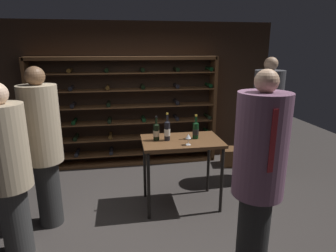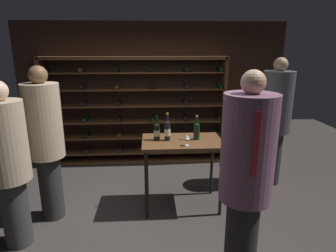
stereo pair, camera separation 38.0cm
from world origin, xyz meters
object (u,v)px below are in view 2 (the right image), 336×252
at_px(person_bystander_red_print, 246,173).
at_px(wine_crate, 244,159).
at_px(person_guest_plum_blouse, 275,116).
at_px(wine_bottle_amber_reserve, 197,131).
at_px(wine_bottle_black_capsule, 167,130).
at_px(wine_glass_stemmed_right, 187,138).
at_px(wine_rack, 135,112).
at_px(person_host_in_suit, 45,138).
at_px(wine_bottle_green_slim, 157,131).
at_px(tasting_table, 182,148).
at_px(person_guest_khaki, 8,160).

height_order(person_bystander_red_print, wine_crate, person_bystander_red_print).
bearing_deg(person_guest_plum_blouse, person_bystander_red_print, 38.71).
distance_m(wine_bottle_amber_reserve, wine_bottle_black_capsule, 0.40).
bearing_deg(wine_glass_stemmed_right, wine_rack, 111.99).
bearing_deg(person_guest_plum_blouse, person_host_in_suit, -7.94).
distance_m(person_bystander_red_print, wine_bottle_green_slim, 1.64).
relative_size(wine_bottle_amber_reserve, wine_bottle_green_slim, 1.00).
relative_size(tasting_table, person_host_in_suit, 0.54).
xyz_separation_m(wine_crate, wine_bottle_amber_reserve, (-1.13, -1.23, 0.94)).
distance_m(person_guest_khaki, wine_crate, 3.96).
distance_m(tasting_table, wine_bottle_black_capsule, 0.33).
bearing_deg(wine_crate, person_host_in_suit, -154.86).
height_order(person_guest_khaki, wine_bottle_black_capsule, person_guest_khaki).
bearing_deg(wine_bottle_green_slim, wine_glass_stemmed_right, -34.93).
relative_size(tasting_table, person_guest_khaki, 0.58).
height_order(wine_rack, person_guest_khaki, wine_rack).
bearing_deg(wine_crate, wine_bottle_amber_reserve, -132.59).
bearing_deg(wine_bottle_green_slim, wine_bottle_amber_reserve, -1.69).
height_order(wine_crate, wine_bottle_green_slim, wine_bottle_green_slim).
bearing_deg(wine_rack, wine_crate, -11.32).
relative_size(tasting_table, person_bystander_red_print, 0.54).
relative_size(wine_bottle_amber_reserve, wine_glass_stemmed_right, 2.31).
bearing_deg(person_host_in_suit, wine_crate, -20.16).
height_order(person_guest_khaki, wine_crate, person_guest_khaki).
relative_size(wine_crate, wine_bottle_amber_reserve, 1.42).
bearing_deg(wine_glass_stemmed_right, wine_crate, 48.86).
bearing_deg(wine_glass_stemmed_right, person_bystander_red_print, -72.27).
bearing_deg(person_bystander_red_print, wine_rack, 103.65).
relative_size(wine_rack, wine_bottle_amber_reserve, 10.19).
bearing_deg(wine_bottle_amber_reserve, wine_bottle_black_capsule, -177.45).
bearing_deg(person_guest_plum_blouse, wine_bottle_amber_reserve, 1.95).
bearing_deg(wine_rack, tasting_table, -66.52).
xyz_separation_m(wine_bottle_amber_reserve, wine_bottle_green_slim, (-0.55, 0.02, -0.00)).
height_order(person_bystander_red_print, wine_bottle_amber_reserve, person_bystander_red_print).
bearing_deg(person_host_in_suit, person_guest_khaki, -156.76).
bearing_deg(wine_bottle_green_slim, person_guest_khaki, -154.31).
bearing_deg(wine_bottle_amber_reserve, wine_rack, 119.48).
distance_m(wine_rack, wine_bottle_black_capsule, 1.75).
xyz_separation_m(person_host_in_suit, wine_crate, (3.09, 1.45, -0.95)).
relative_size(wine_bottle_black_capsule, wine_glass_stemmed_right, 2.62).
bearing_deg(person_guest_khaki, person_host_in_suit, 163.78).
xyz_separation_m(tasting_table, wine_crate, (1.34, 1.26, -0.70)).
bearing_deg(wine_rack, person_host_in_suit, -118.87).
relative_size(person_bystander_red_print, wine_glass_stemmed_right, 13.91).
relative_size(tasting_table, wine_glass_stemmed_right, 7.46).
relative_size(person_bystander_red_print, wine_crate, 4.24).
relative_size(wine_rack, wine_crate, 7.19).
height_order(person_bystander_red_print, person_guest_khaki, person_bystander_red_print).
distance_m(person_guest_plum_blouse, person_host_in_suit, 3.42).
relative_size(person_bystander_red_print, person_guest_khaki, 1.07).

